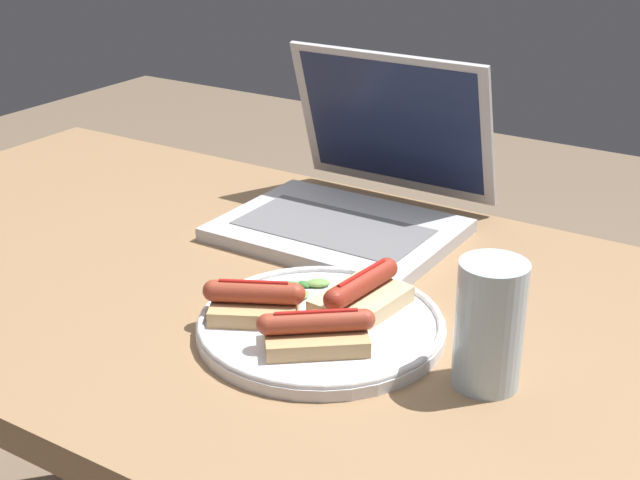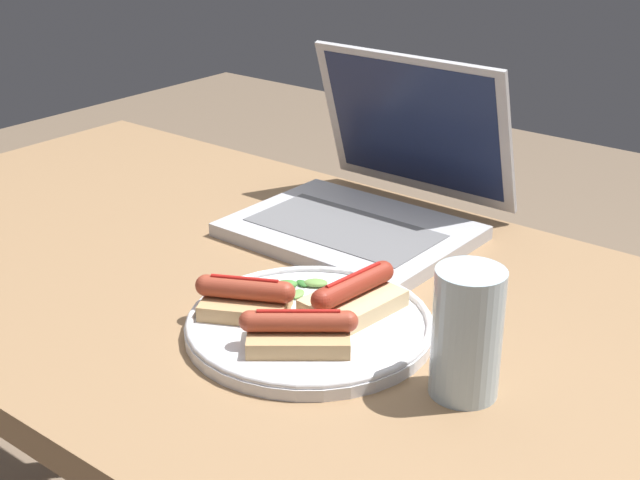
{
  "view_description": "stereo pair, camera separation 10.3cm",
  "coord_description": "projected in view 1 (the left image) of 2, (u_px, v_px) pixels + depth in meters",
  "views": [
    {
      "loc": [
        0.59,
        -0.76,
        1.18
      ],
      "look_at": [
        0.08,
        0.03,
        0.77
      ],
      "focal_mm": 50.0,
      "sensor_mm": 36.0,
      "label": 1
    },
    {
      "loc": [
        0.67,
        -0.7,
        1.18
      ],
      "look_at": [
        0.08,
        0.03,
        0.77
      ],
      "focal_mm": 50.0,
      "sensor_mm": 36.0,
      "label": 2
    }
  ],
  "objects": [
    {
      "name": "laptop",
      "position": [
        354.0,
        198.0,
        1.2
      ],
      "size": [
        0.3,
        0.3,
        0.23
      ],
      "color": "#B7B7BC",
      "rests_on": "desk"
    },
    {
      "name": "sausage_toast_left",
      "position": [
        316.0,
        332.0,
        0.89
      ],
      "size": [
        0.12,
        0.11,
        0.04
      ],
      "rotation": [
        0.0,
        0.0,
        3.81
      ],
      "color": "tan",
      "rests_on": "plate"
    },
    {
      "name": "plate",
      "position": [
        321.0,
        325.0,
        0.95
      ],
      "size": [
        0.27,
        0.27,
        0.02
      ],
      "color": "silver",
      "rests_on": "desk"
    },
    {
      "name": "sausage_toast_middle",
      "position": [
        254.0,
        302.0,
        0.95
      ],
      "size": [
        0.11,
        0.1,
        0.04
      ],
      "rotation": [
        0.0,
        0.0,
        3.62
      ],
      "color": "tan",
      "rests_on": "plate"
    },
    {
      "name": "sausage_toast_right",
      "position": [
        361.0,
        294.0,
        0.97
      ],
      "size": [
        0.08,
        0.12,
        0.04
      ],
      "rotation": [
        0.0,
        0.0,
        4.61
      ],
      "color": "#D6B784",
      "rests_on": "plate"
    },
    {
      "name": "salad_pile",
      "position": [
        293.0,
        291.0,
        1.0
      ],
      "size": [
        0.06,
        0.09,
        0.01
      ],
      "color": "#387A33",
      "rests_on": "plate"
    },
    {
      "name": "desk",
      "position": [
        250.0,
        349.0,
        1.11
      ],
      "size": [
        1.32,
        0.7,
        0.71
      ],
      "color": "#93704C",
      "rests_on": "ground_plane"
    },
    {
      "name": "drinking_glass",
      "position": [
        489.0,
        325.0,
        0.83
      ],
      "size": [
        0.07,
        0.07,
        0.13
      ],
      "color": "silver",
      "rests_on": "desk"
    }
  ]
}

